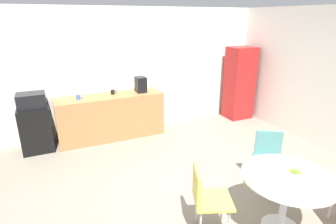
% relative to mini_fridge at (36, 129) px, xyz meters
% --- Properties ---
extents(ground_plane, '(6.00, 6.00, 0.00)m').
position_rel_mini_fridge_xyz_m(ground_plane, '(2.02, -2.65, -0.42)').
color(ground_plane, gray).
extents(wall_back, '(6.00, 0.10, 2.60)m').
position_rel_mini_fridge_xyz_m(wall_back, '(2.02, 0.35, 0.88)').
color(wall_back, white).
rests_on(wall_back, ground_plane).
extents(counter_block, '(2.12, 0.60, 0.90)m').
position_rel_mini_fridge_xyz_m(counter_block, '(1.41, 0.00, 0.03)').
color(counter_block, '#9E7042').
rests_on(counter_block, ground_plane).
extents(mini_fridge, '(0.54, 0.54, 0.85)m').
position_rel_mini_fridge_xyz_m(mini_fridge, '(0.00, 0.00, 0.00)').
color(mini_fridge, black).
rests_on(mini_fridge, ground_plane).
extents(microwave, '(0.48, 0.38, 0.26)m').
position_rel_mini_fridge_xyz_m(microwave, '(0.00, 0.00, 0.55)').
color(microwave, black).
rests_on(microwave, mini_fridge).
extents(locker_cabinet, '(0.60, 0.50, 1.73)m').
position_rel_mini_fridge_xyz_m(locker_cabinet, '(4.57, -0.10, 0.44)').
color(locker_cabinet, '#B21E1E').
rests_on(locker_cabinet, ground_plane).
extents(round_table, '(1.03, 1.03, 0.73)m').
position_rel_mini_fridge_xyz_m(round_table, '(2.60, -3.46, 0.16)').
color(round_table, silver).
rests_on(round_table, ground_plane).
extents(chair_yellow, '(0.55, 0.55, 0.83)m').
position_rel_mini_fridge_xyz_m(chair_yellow, '(1.74, -3.11, 0.10)').
color(chair_yellow, silver).
rests_on(chair_yellow, ground_plane).
extents(chair_teal, '(0.58, 0.58, 0.83)m').
position_rel_mini_fridge_xyz_m(chair_teal, '(3.10, -2.67, 0.10)').
color(chair_teal, silver).
rests_on(chair_teal, ground_plane).
extents(fruit_bowl, '(0.26, 0.26, 0.13)m').
position_rel_mini_fridge_xyz_m(fruit_bowl, '(2.61, -3.53, 0.35)').
color(fruit_bowl, silver).
rests_on(fruit_bowl, round_table).
extents(mug_white, '(0.13, 0.08, 0.09)m').
position_rel_mini_fridge_xyz_m(mug_white, '(1.50, 0.07, 0.53)').
color(mug_white, black).
rests_on(mug_white, counter_block).
extents(mug_green, '(0.13, 0.08, 0.09)m').
position_rel_mini_fridge_xyz_m(mug_green, '(0.81, -0.02, 0.53)').
color(mug_green, '#3F66BF').
rests_on(mug_green, counter_block).
extents(mug_red, '(0.13, 0.08, 0.09)m').
position_rel_mini_fridge_xyz_m(mug_red, '(2.14, 0.09, 0.53)').
color(mug_red, white).
rests_on(mug_red, counter_block).
extents(coffee_maker, '(0.20, 0.24, 0.32)m').
position_rel_mini_fridge_xyz_m(coffee_maker, '(2.08, 0.00, 0.64)').
color(coffee_maker, black).
rests_on(coffee_maker, counter_block).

